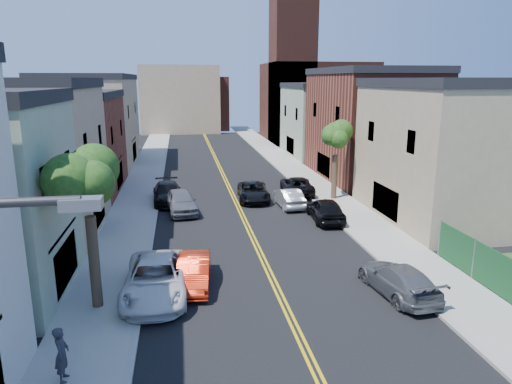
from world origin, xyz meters
name	(u,v)px	position (x,y,z in m)	size (l,w,h in m)	color
sidewalk_left	(143,180)	(-7.90, 40.00, 0.07)	(3.20, 100.00, 0.15)	gray
sidewalk_right	(302,175)	(7.90, 40.00, 0.07)	(3.20, 100.00, 0.15)	gray
curb_left	(162,179)	(-6.15, 40.00, 0.07)	(0.30, 100.00, 0.15)	gray
curb_right	(285,175)	(6.15, 40.00, 0.07)	(0.30, 100.00, 0.15)	gray
bldg_left_tan_near	(19,164)	(-14.00, 25.00, 4.50)	(9.00, 10.00, 9.00)	#998466
bldg_left_brick	(63,147)	(-14.00, 36.00, 4.00)	(9.00, 12.00, 8.00)	brown
bldg_left_tan_far	(92,123)	(-14.00, 50.00, 4.75)	(9.00, 16.00, 9.50)	#998466
bldg_right_tan	(450,154)	(14.00, 24.00, 4.50)	(9.00, 12.00, 9.00)	#998466
bldg_right_brick	(369,127)	(14.00, 38.00, 5.00)	(9.00, 14.00, 10.00)	brown
bldg_right_palegrn	(325,122)	(14.00, 52.00, 4.25)	(9.00, 12.00, 8.50)	gray
church	(311,94)	(16.33, 67.07, 7.24)	(16.20, 14.20, 22.60)	#4C2319
backdrop_left	(180,99)	(-4.00, 82.00, 6.00)	(14.00, 8.00, 12.00)	#998466
backdrop_center	(201,104)	(0.00, 86.00, 5.00)	(10.00, 8.00, 10.00)	brown
tree_left_mid	(85,156)	(-7.88, 14.01, 6.58)	(5.20, 5.20, 9.29)	#3A2C1D
tree_right_far	(336,129)	(7.92, 30.01, 5.76)	(4.40, 4.40, 8.03)	#3A2C1D
red_sedan	(194,272)	(-3.80, 15.63, 0.71)	(1.50, 4.30, 1.42)	red
white_pickup	(156,279)	(-5.50, 14.82, 0.83)	(2.74, 5.95, 1.65)	silver
grey_car_left	(181,201)	(-4.31, 28.24, 0.85)	(2.00, 4.98, 1.70)	#5B5D63
black_car_left	(167,193)	(-5.35, 31.28, 0.79)	(2.20, 5.41, 1.57)	black
grey_car_right	(398,280)	(5.31, 13.25, 0.70)	(1.97, 4.86, 1.41)	#4F5256
black_car_right	(326,209)	(5.50, 24.60, 0.81)	(1.91, 4.75, 1.62)	black
silver_car_right	(288,198)	(3.80, 28.58, 0.71)	(1.51, 4.33, 1.43)	#ABACB2
dark_car_right_far	(297,186)	(5.42, 32.32, 0.76)	(2.51, 5.43, 1.51)	black
black_suv_lane	(253,192)	(1.45, 30.88, 0.72)	(2.38, 5.17, 1.44)	black
pedestrian_left	(62,354)	(-8.13, 8.98, 1.07)	(0.67, 0.44, 1.84)	#292A32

